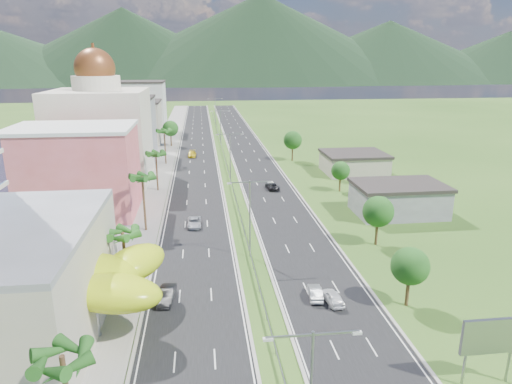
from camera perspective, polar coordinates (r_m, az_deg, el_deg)
name	(u,v)px	position (r m, az deg, el deg)	size (l,w,h in m)	color
ground	(259,292)	(55.34, 0.40, -12.36)	(500.00, 500.00, 0.00)	#2D5119
road_left	(197,149)	(140.64, -7.37, 5.39)	(11.00, 260.00, 0.04)	black
road_right	(246,148)	(141.31, -1.26, 5.58)	(11.00, 260.00, 0.04)	black
sidewalk_left	(165,149)	(141.04, -11.25, 5.26)	(7.00, 260.00, 0.12)	gray
median_guardrail	(225,159)	(123.03, -3.90, 4.19)	(0.10, 216.06, 0.76)	gray
streetlight_median_b	(250,211)	(61.73, -0.78, -2.38)	(6.04, 0.25, 11.00)	gray
streetlight_median_c	(230,152)	(100.28, -3.26, 4.97)	(6.04, 0.25, 11.00)	gray
streetlight_median_d	(220,124)	(144.60, -4.46, 8.48)	(6.04, 0.25, 11.00)	gray
streetlight_median_e	(215,109)	(189.24, -5.11, 10.34)	(6.04, 0.25, 11.00)	gray
lime_canopy	(70,279)	(51.01, -22.21, -10.02)	(18.00, 15.00, 7.40)	#B3CC13
pink_shophouse	(76,173)	(85.17, -21.57, 2.27)	(20.00, 15.00, 15.00)	#D35658
domed_building	(101,130)	(106.46, -18.83, 7.31)	(20.00, 20.00, 28.70)	beige
midrise_grey	(124,129)	(131.09, -16.14, 7.62)	(16.00, 15.00, 16.00)	slate
midrise_beige	(135,123)	(152.85, -14.86, 8.33)	(16.00, 15.00, 13.00)	#ADA68E
midrise_white	(143,108)	(175.22, -13.95, 10.19)	(16.00, 15.00, 18.00)	silver
billboard	(491,338)	(44.06, 27.30, -15.92)	(5.20, 0.35, 6.20)	gray
shed_near	(398,200)	(84.26, 17.36, -0.99)	(15.00, 10.00, 5.00)	slate
shed_far	(354,164)	(111.98, 12.13, 3.46)	(14.00, 12.00, 4.40)	#ADA68E
palm_tree_a	(63,362)	(33.38, -23.03, -19.01)	(3.60, 3.60, 9.10)	#47301C
palm_tree_b	(123,236)	(54.58, -16.30, -5.30)	(3.60, 3.60, 8.10)	#47301C
palm_tree_c	(142,179)	(72.99, -14.02, 1.54)	(3.60, 3.60, 9.60)	#47301C
palm_tree_d	(156,155)	(95.48, -12.41, 4.51)	(3.60, 3.60, 8.60)	#47301C
palm_tree_e	(164,132)	(119.86, -11.40, 7.32)	(3.60, 3.60, 9.40)	#47301C
leafy_tree_lfar	(170,129)	(144.93, -10.64, 7.80)	(4.90, 4.90, 8.05)	#47301C
leafy_tree_ra	(410,266)	(53.21, 18.71, -8.78)	(4.20, 4.20, 6.90)	#47301C
leafy_tree_rb	(378,212)	(68.63, 15.03, -2.39)	(4.55, 4.55, 7.47)	#47301C
leafy_tree_rc	(341,171)	(95.16, 10.53, 2.62)	(3.85, 3.85, 6.33)	#47301C
leafy_tree_rd	(293,140)	(122.38, 4.60, 6.47)	(4.90, 4.90, 8.05)	#47301C
mountain_ridge	(261,83)	(503.18, 0.63, 13.41)	(860.00, 140.00, 90.00)	black
car_dark_left	(167,295)	(54.02, -11.11, -12.50)	(1.61, 4.63, 1.52)	black
car_silver_mid_left	(194,222)	(75.62, -7.72, -3.79)	(2.22, 4.80, 1.34)	#ADAFB5
car_yellow_far_left	(192,154)	(129.06, -7.99, 4.73)	(2.12, 5.22, 1.52)	gold
car_white_near_right	(333,297)	(53.47, 9.60, -12.82)	(1.65, 4.10, 1.40)	white
car_silver_right	(315,292)	(54.16, 7.41, -12.35)	(1.42, 4.06, 1.34)	#93959A
car_dark_far_right	(272,186)	(96.04, 2.03, 0.76)	(2.21, 4.80, 1.33)	black
motorcycle	(158,302)	(53.21, -12.12, -13.26)	(0.56, 1.85, 1.18)	black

